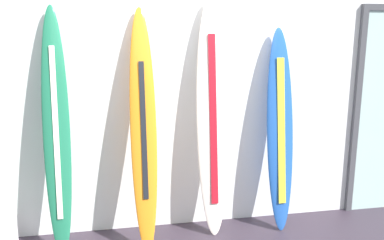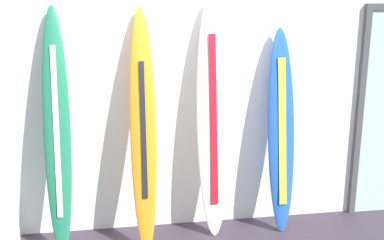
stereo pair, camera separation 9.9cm
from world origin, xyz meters
TOP-DOWN VIEW (x-y plane):
  - wall_back at (0.00, 1.30)m, footprint 7.20×0.20m
  - surfboard_emerald at (-1.11, 0.93)m, footprint 0.24×0.46m
  - surfboard_sunset at (-0.40, 0.92)m, footprint 0.23×0.53m
  - surfboard_ivory at (0.24, 1.02)m, footprint 0.31×0.32m
  - surfboard_cobalt at (0.89, 0.99)m, footprint 0.27×0.34m

SIDE VIEW (x-z plane):
  - surfboard_cobalt at x=0.89m, z-range -0.01..1.90m
  - surfboard_sunset at x=-0.40m, z-range 0.00..2.09m
  - surfboard_emerald at x=-1.11m, z-range 0.00..2.10m
  - surfboard_ivory at x=0.24m, z-range 0.00..2.16m
  - wall_back at x=0.00m, z-range 0.00..2.80m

